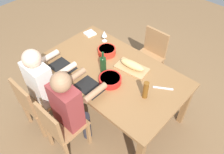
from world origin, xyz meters
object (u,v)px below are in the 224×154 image
diner_far_center (70,105)px  wine_bottle (103,64)px  diner_far_right (43,82)px  bread_loaf (132,65)px  chair_far_right (34,102)px  beer_bottle (146,90)px  serving_bowl_greens (110,80)px  napkin_stack (90,33)px  chair_far_center (60,126)px  wine_glass (104,34)px  chair_near_center (151,54)px  cutting_board (132,68)px  serving_bowl_salad (107,51)px  dining_table (112,75)px

diner_far_center → wine_bottle: bearing=-82.7°
diner_far_right → wine_bottle: 0.75m
diner_far_center → wine_bottle: 0.62m
bread_loaf → wine_bottle: size_ratio=1.10×
chair_far_right → beer_bottle: beer_bottle is taller
wine_bottle → serving_bowl_greens: bearing=156.6°
wine_bottle → napkin_stack: bearing=-31.4°
chair_far_center → wine_glass: 1.37m
chair_near_center → cutting_board: 0.73m
diner_far_center → chair_far_right: bearing=20.3°
chair_far_center → wine_glass: wine_glass is taller
serving_bowl_greens → wine_bottle: (0.19, -0.08, 0.06)m
chair_far_center → chair_far_right: same height
beer_bottle → cutting_board: bearing=-32.9°
serving_bowl_salad → serving_bowl_greens: bearing=138.1°
cutting_board → diner_far_center: bearing=79.9°
dining_table → cutting_board: size_ratio=4.51×
chair_far_center → wine_bottle: size_ratio=2.93×
cutting_board → napkin_stack: (0.92, -0.15, 0.00)m
chair_far_center → bread_loaf: bearing=-98.4°
wine_bottle → wine_glass: (0.41, -0.45, 0.01)m
wine_bottle → serving_bowl_salad: bearing=-53.5°
chair_near_center → serving_bowl_salad: size_ratio=3.63×
cutting_board → chair_far_center: bearing=81.6°
serving_bowl_greens → beer_bottle: (-0.42, -0.10, 0.07)m
diner_far_center → beer_bottle: 0.83m
chair_far_right → bread_loaf: size_ratio=2.66×
cutting_board → wine_glass: 0.68m
chair_far_right → diner_far_right: (0.00, -0.18, 0.21)m
dining_table → bread_loaf: (-0.15, -0.19, 0.14)m
diner_far_right → wine_bottle: (-0.42, -0.60, 0.15)m
beer_bottle → wine_bottle: bearing=1.5°
dining_table → chair_far_center: (0.00, 0.86, -0.18)m
chair_far_right → bread_loaf: 1.27m
chair_near_center → beer_bottle: 1.12m
dining_table → chair_far_right: 1.01m
diner_far_right → cutting_board: size_ratio=3.00×
bread_loaf → beer_bottle: 0.46m
napkin_stack → serving_bowl_greens: bearing=150.3°
chair_far_right → diner_far_center: bearing=-159.7°
chair_far_center → wine_glass: bearing=-68.2°
dining_table → chair_far_right: size_ratio=2.12×
wine_glass → napkin_stack: 0.29m
cutting_board → diner_far_right: bearing=53.1°
bread_loaf → wine_glass: wine_glass is taller
diner_far_right → bread_loaf: size_ratio=3.75×
dining_table → napkin_stack: (0.76, -0.35, 0.09)m
wine_glass → diner_far_center: bearing=115.1°
diner_far_center → serving_bowl_greens: diner_far_center is taller
diner_far_right → chair_far_right: bearing=90.0°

